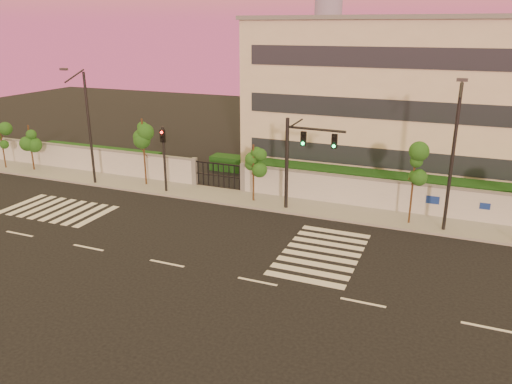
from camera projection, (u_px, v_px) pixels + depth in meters
ground at (167, 263)px, 25.45m from camera, size 120.00×120.00×0.00m
sidewalk at (248, 199)px, 34.64m from camera, size 60.00×3.00×0.15m
perimeter_wall at (257, 180)px, 35.60m from camera, size 60.00×0.36×2.20m
hedge_row at (284, 175)px, 37.70m from camera, size 41.00×4.25×1.80m
institutional_building at (409, 97)px, 39.55m from camera, size 24.40×12.40×12.25m
road_markings at (178, 232)px, 29.32m from camera, size 57.00×7.62×0.02m
street_tree_a at (1, 137)px, 41.36m from camera, size 1.35×1.08×3.80m
street_tree_b at (30, 137)px, 40.72m from camera, size 1.54×1.22×3.89m
street_tree_c at (143, 137)px, 36.60m from camera, size 1.59×1.27×5.15m
street_tree_d at (254, 160)px, 33.37m from camera, size 1.56×1.24×4.05m
street_tree_e at (415, 167)px, 29.23m from camera, size 1.45×1.16×5.01m
traffic_signal_main at (298, 154)px, 31.47m from camera, size 3.85×0.45×6.09m
traffic_signal_secondary at (164, 152)px, 35.28m from camera, size 0.38×0.35×4.85m
streetlight_west at (87, 123)px, 36.52m from camera, size 0.53×2.12×8.82m
streetlight_east at (453, 152)px, 27.69m from camera, size 0.54×2.18×9.05m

